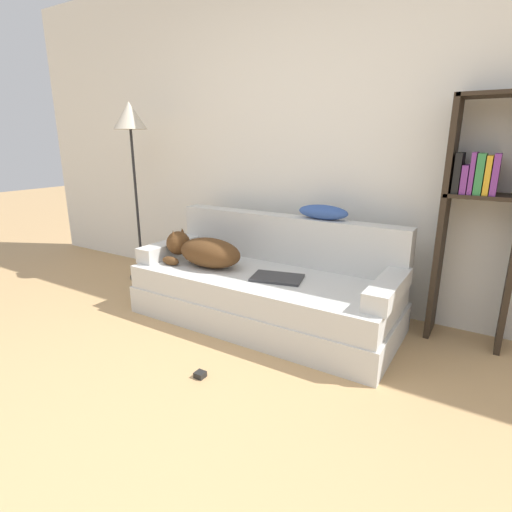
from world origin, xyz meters
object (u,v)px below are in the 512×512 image
(throw_pillow, at_px, (323,212))
(dog, at_px, (203,251))
(bookshelf, at_px, (480,206))
(floor_lamp, at_px, (131,129))
(power_adapter, at_px, (200,375))
(couch, at_px, (263,298))
(laptop, at_px, (277,278))

(throw_pillow, bearing_deg, dog, -150.33)
(bookshelf, relative_size, floor_lamp, 0.96)
(power_adapter, bearing_deg, bookshelf, 47.18)
(dog, distance_m, bookshelf, 1.90)
(dog, distance_m, floor_lamp, 1.41)
(throw_pillow, xyz_separation_m, floor_lamp, (-1.81, -0.13, 0.60))
(bookshelf, distance_m, floor_lamp, 2.86)
(bookshelf, bearing_deg, couch, -159.80)
(floor_lamp, bearing_deg, dog, -16.47)
(power_adapter, bearing_deg, floor_lamp, 146.78)
(couch, bearing_deg, floor_lamp, 171.87)
(laptop, bearing_deg, dog, 168.28)
(floor_lamp, distance_m, power_adapter, 2.36)
(laptop, height_order, throw_pillow, throw_pillow)
(throw_pillow, height_order, bookshelf, bookshelf)
(throw_pillow, bearing_deg, couch, -130.39)
(dog, relative_size, floor_lamp, 0.41)
(floor_lamp, bearing_deg, laptop, -9.60)
(couch, xyz_separation_m, power_adapter, (0.08, -0.83, -0.17))
(couch, relative_size, laptop, 4.98)
(laptop, distance_m, bookshelf, 1.36)
(laptop, relative_size, power_adapter, 6.89)
(couch, height_order, power_adapter, couch)
(power_adapter, bearing_deg, dog, 127.06)
(laptop, bearing_deg, throw_pillow, 56.90)
(throw_pillow, bearing_deg, bookshelf, 7.09)
(couch, height_order, throw_pillow, throw_pillow)
(bookshelf, bearing_deg, laptop, -154.55)
(bookshelf, relative_size, power_adapter, 27.85)
(dog, xyz_separation_m, laptop, (0.63, 0.02, -0.11))
(laptop, xyz_separation_m, floor_lamp, (-1.67, 0.28, 1.01))
(laptop, bearing_deg, couch, 142.89)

